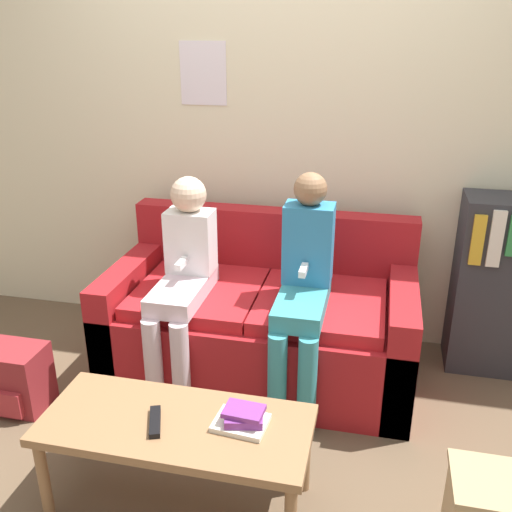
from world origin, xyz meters
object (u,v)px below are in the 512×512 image
person_left (183,274)px  person_right (304,282)px  bookshelf (499,285)px  backpack (15,378)px  coffee_table (176,431)px  couch (261,322)px  tv_remote (155,422)px

person_left → person_right: bearing=0.3°
bookshelf → person_left: bearing=-162.2°
person_left → backpack: bearing=-151.6°
coffee_table → backpack: coffee_table is taller
couch → backpack: 1.28m
tv_remote → backpack: (-0.94, 0.45, -0.25)m
person_right → backpack: size_ratio=3.52×
person_right → bookshelf: (0.99, 0.51, -0.15)m
coffee_table → tv_remote: 0.10m
person_left → coffee_table: bearing=-73.1°
bookshelf → person_right: bearing=-152.7°
couch → bookshelf: bearing=14.3°
coffee_table → bookshelf: bearing=44.9°
person_right → backpack: bearing=-163.2°
couch → person_left: bearing=-151.4°
coffee_table → person_left: size_ratio=0.95×
person_left → tv_remote: (0.18, -0.86, -0.22)m
couch → person_left: person_left is taller
couch → person_right: person_right is taller
bookshelf → tv_remote: bearing=-135.9°
couch → tv_remote: (-0.18, -1.06, 0.12)m
couch → person_right: size_ratio=1.40×
person_right → bookshelf: bearing=27.3°
coffee_table → person_right: 0.95m
coffee_table → bookshelf: size_ratio=1.06×
couch → coffee_table: 1.03m
person_left → bookshelf: 1.69m
coffee_table → person_right: bearing=66.6°
tv_remote → person_right: bearing=42.9°
person_right → backpack: person_right is taller
coffee_table → person_left: (-0.25, 0.83, 0.27)m
bookshelf → backpack: bookshelf is taller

